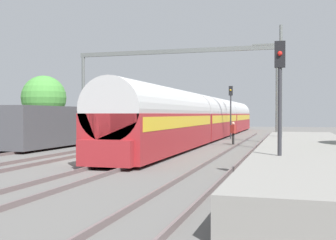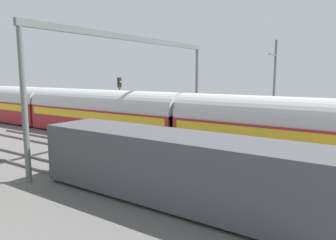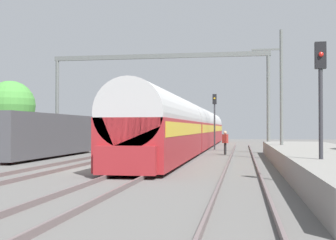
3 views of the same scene
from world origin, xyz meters
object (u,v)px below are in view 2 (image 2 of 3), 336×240
at_px(passenger_train, 102,113).
at_px(catenary_gantry, 137,64).
at_px(freight_car, 175,168).
at_px(railway_signal_far, 120,97).
at_px(person_crossing, 201,127).

relative_size(passenger_train, catenary_gantry, 2.81).
xyz_separation_m(passenger_train, freight_car, (-8.74, -13.18, -0.50)).
xyz_separation_m(railway_signal_far, catenary_gantry, (-4.10, -5.49, 2.76)).
relative_size(passenger_train, freight_car, 3.78).
bearing_deg(freight_car, catenary_gantry, 48.12).
height_order(person_crossing, catenary_gantry, catenary_gantry).
relative_size(freight_car, railway_signal_far, 2.60).
bearing_deg(catenary_gantry, railway_signal_far, 53.23).
distance_m(freight_car, railway_signal_far, 16.74).
distance_m(passenger_train, railway_signal_far, 2.31).
relative_size(freight_car, person_crossing, 7.51).
bearing_deg(railway_signal_far, freight_car, -129.78).
height_order(passenger_train, railway_signal_far, railway_signal_far).
height_order(railway_signal_far, catenary_gantry, catenary_gantry).
bearing_deg(railway_signal_far, person_crossing, -80.89).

